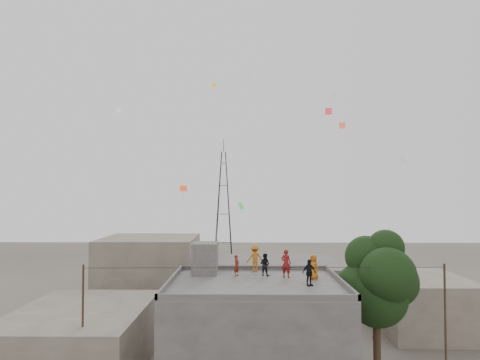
# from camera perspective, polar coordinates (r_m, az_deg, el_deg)

# --- Properties ---
(main_building) EXTENTS (10.00, 8.00, 6.10)m
(main_building) POSITION_cam_1_polar(r_m,az_deg,el_deg) (24.97, 2.20, -21.23)
(main_building) COLOR #4C4947
(main_building) RESTS_ON ground
(parapet) EXTENTS (10.00, 8.00, 0.30)m
(parapet) POSITION_cam_1_polar(r_m,az_deg,el_deg) (24.11, 2.19, -14.03)
(parapet) COLOR #4C4947
(parapet) RESTS_ON main_building
(stair_head_box) EXTENTS (1.60, 1.80, 2.00)m
(stair_head_box) POSITION_cam_1_polar(r_m,az_deg,el_deg) (26.62, -4.99, -11.01)
(stair_head_box) COLOR #4C4947
(stair_head_box) RESTS_ON main_building
(neighbor_west) EXTENTS (8.00, 10.00, 4.00)m
(neighbor_west) POSITION_cam_1_polar(r_m,az_deg,el_deg) (29.11, -21.68, -20.44)
(neighbor_west) COLOR #645D4F
(neighbor_west) RESTS_ON ground
(neighbor_north) EXTENTS (12.00, 9.00, 5.00)m
(neighbor_north) POSITION_cam_1_polar(r_m,az_deg,el_deg) (38.67, 4.71, -15.11)
(neighbor_north) COLOR #4C4947
(neighbor_north) RESTS_ON ground
(neighbor_northwest) EXTENTS (9.00, 8.00, 7.00)m
(neighbor_northwest) POSITION_cam_1_polar(r_m,az_deg,el_deg) (41.40, -12.75, -12.77)
(neighbor_northwest) COLOR #645D4F
(neighbor_northwest) RESTS_ON ground
(neighbor_east) EXTENTS (7.00, 8.00, 4.40)m
(neighbor_east) POSITION_cam_1_polar(r_m,az_deg,el_deg) (37.72, 24.43, -15.74)
(neighbor_east) COLOR #645D4F
(neighbor_east) RESTS_ON ground
(tree) EXTENTS (4.90, 4.60, 9.10)m
(tree) POSITION_cam_1_polar(r_m,az_deg,el_deg) (25.97, 19.11, -13.38)
(tree) COLOR black
(tree) RESTS_ON ground
(utility_line) EXTENTS (20.12, 0.62, 7.40)m
(utility_line) POSITION_cam_1_polar(r_m,az_deg,el_deg) (23.55, 3.59, -20.43)
(utility_line) COLOR black
(utility_line) RESTS_ON ground
(transmission_tower) EXTENTS (2.97, 2.97, 20.01)m
(transmission_tower) POSITION_cam_1_polar(r_m,az_deg,el_deg) (63.70, -2.37, -3.98)
(transmission_tower) COLOR black
(transmission_tower) RESTS_ON ground
(person_red_adult) EXTENTS (0.74, 0.64, 1.72)m
(person_red_adult) POSITION_cam_1_polar(r_m,az_deg,el_deg) (25.52, 6.56, -11.71)
(person_red_adult) COLOR maroon
(person_red_adult) RESTS_ON main_building
(person_orange_child) EXTENTS (0.83, 0.86, 1.50)m
(person_orange_child) POSITION_cam_1_polar(r_m,az_deg,el_deg) (25.26, 10.43, -12.06)
(person_orange_child) COLOR #C46616
(person_orange_child) RESTS_ON main_building
(person_dark_child) EXTENTS (0.85, 0.79, 1.40)m
(person_dark_child) POSITION_cam_1_polar(r_m,az_deg,el_deg) (25.99, 3.54, -11.90)
(person_dark_child) COLOR black
(person_dark_child) RESTS_ON main_building
(person_dark_adult) EXTENTS (0.94, 0.71, 1.49)m
(person_dark_adult) POSITION_cam_1_polar(r_m,az_deg,el_deg) (23.49, 9.80, -12.84)
(person_dark_adult) COLOR black
(person_dark_adult) RESTS_ON main_building
(person_orange_adult) EXTENTS (1.26, 0.91, 1.77)m
(person_orange_adult) POSITION_cam_1_polar(r_m,az_deg,el_deg) (27.32, 2.12, -11.04)
(person_orange_adult) COLOR #C36E16
(person_orange_adult) RESTS_ON main_building
(person_red_child) EXTENTS (0.50, 0.57, 1.31)m
(person_red_child) POSITION_cam_1_polar(r_m,az_deg,el_deg) (25.87, -0.47, -12.06)
(person_red_child) COLOR maroon
(person_red_child) RESTS_ON main_building
(kites) EXTENTS (20.70, 14.62, 12.77)m
(kites) POSITION_cam_1_polar(r_m,az_deg,el_deg) (31.19, 3.20, 8.15)
(kites) COLOR #F64419
(kites) RESTS_ON ground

